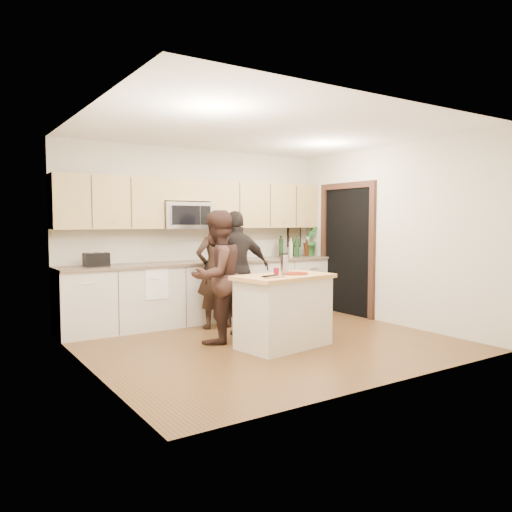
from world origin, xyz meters
TOP-DOWN VIEW (x-y plane):
  - floor at (0.00, 0.00)m, footprint 4.50×4.50m
  - room_shell at (0.00, 0.00)m, footprint 4.52×4.02m
  - back_cabinetry at (0.00, 1.69)m, footprint 4.50×0.66m
  - upper_cabinetry at (0.03, 1.83)m, footprint 4.50×0.33m
  - microwave at (-0.31, 1.80)m, footprint 0.76×0.41m
  - doorway at (2.23, 0.90)m, footprint 0.06×1.25m
  - framed_picture at (1.95, 1.98)m, footprint 0.30×0.03m
  - dish_towel at (-0.95, 1.50)m, footprint 0.34×0.60m
  - island at (0.03, -0.29)m, footprint 1.29×0.86m
  - red_plate at (0.19, -0.30)m, footprint 0.34×0.34m
  - box_grater at (0.05, -0.28)m, footprint 0.09×0.06m
  - drink_glass at (-0.13, -0.36)m, footprint 0.06×0.06m
  - cutting_board at (-0.24, -0.44)m, footprint 0.28×0.20m
  - tongs at (-0.30, -0.48)m, footprint 0.23×0.06m
  - knife at (-0.19, -0.49)m, footprint 0.23×0.06m
  - toaster at (-1.71, 1.67)m, footprint 0.33×0.19m
  - bottle_cluster at (1.73, 1.70)m, footprint 0.71×0.35m
  - orchid at (2.10, 1.72)m, footprint 0.39×0.38m
  - woman_left at (-0.14, 1.13)m, footprint 0.63×0.43m
  - woman_center at (-0.54, 0.37)m, footprint 0.99×0.88m
  - woman_right at (0.21, 1.13)m, footprint 1.08×0.66m

SIDE VIEW (x-z plane):
  - floor at x=0.00m, z-range 0.00..0.00m
  - island at x=0.03m, z-range 0.00..0.90m
  - back_cabinetry at x=0.00m, z-range 0.00..0.94m
  - dish_towel at x=-0.95m, z-range 0.56..1.04m
  - woman_left at x=-0.14m, z-range 0.00..1.68m
  - woman_center at x=-0.54m, z-range 0.00..1.70m
  - woman_right at x=0.21m, z-range 0.00..1.71m
  - cutting_board at x=-0.24m, z-range 0.90..0.92m
  - red_plate at x=0.19m, z-range 0.90..0.92m
  - knife at x=-0.19m, z-range 0.92..0.92m
  - tongs at x=-0.30m, z-range 0.92..0.93m
  - drink_glass at x=-0.13m, z-range 0.90..1.00m
  - toaster at x=-1.71m, z-range 0.94..1.13m
  - box_grater at x=0.05m, z-range 0.92..1.17m
  - bottle_cluster at x=1.73m, z-range 0.92..1.30m
  - doorway at x=2.23m, z-range 0.06..2.26m
  - orchid at x=2.10m, z-range 0.94..1.49m
  - framed_picture at x=1.95m, z-range 1.09..1.47m
  - microwave at x=-0.31m, z-range 1.45..1.85m
  - room_shell at x=0.00m, z-range 0.38..3.09m
  - upper_cabinetry at x=0.03m, z-range 1.47..2.22m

